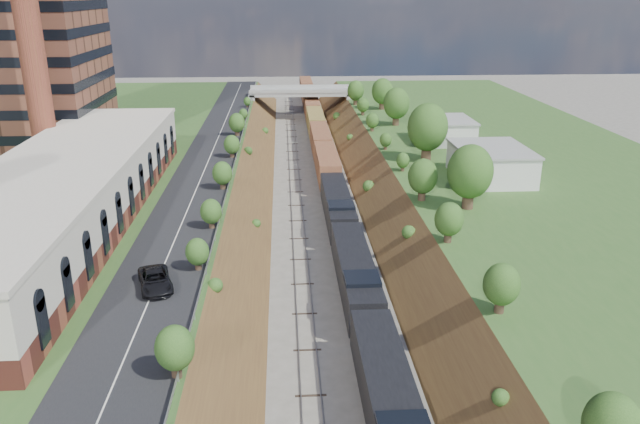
% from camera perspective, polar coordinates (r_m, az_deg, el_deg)
% --- Properties ---
extents(platform_left, '(44.00, 180.00, 5.00)m').
position_cam_1_polar(platform_left, '(95.84, -20.74, 2.24)').
color(platform_left, '#355B25').
rests_on(platform_left, ground).
extents(platform_right, '(44.00, 180.00, 5.00)m').
position_cam_1_polar(platform_right, '(98.76, 18.91, 2.94)').
color(platform_right, '#355B25').
rests_on(platform_right, ground).
extents(embankment_left, '(10.00, 180.00, 10.00)m').
position_cam_1_polar(embankment_left, '(92.44, -7.43, 1.14)').
color(embankment_left, brown).
rests_on(embankment_left, ground).
extents(embankment_right, '(10.00, 180.00, 10.00)m').
position_cam_1_polar(embankment_right, '(93.46, 6.15, 1.39)').
color(embankment_right, brown).
rests_on(embankment_right, ground).
extents(rail_left_track, '(1.58, 180.00, 0.18)m').
position_cam_1_polar(rail_left_track, '(92.18, -2.22, 1.30)').
color(rail_left_track, gray).
rests_on(rail_left_track, ground).
extents(rail_right_track, '(1.58, 180.00, 0.18)m').
position_cam_1_polar(rail_right_track, '(92.43, 1.01, 1.36)').
color(rail_right_track, gray).
rests_on(rail_right_track, ground).
extents(road, '(8.00, 180.00, 0.10)m').
position_cam_1_polar(road, '(91.43, -10.39, 4.08)').
color(road, black).
rests_on(road, platform_left).
extents(guardrail, '(0.10, 171.00, 0.70)m').
position_cam_1_polar(guardrail, '(90.70, -7.84, 4.42)').
color(guardrail, '#99999E').
rests_on(guardrail, platform_left).
extents(commercial_building, '(14.30, 62.30, 7.00)m').
position_cam_1_polar(commercial_building, '(72.63, -22.35, 1.71)').
color(commercial_building, brown).
rests_on(commercial_building, platform_left).
extents(smokestack, '(3.20, 3.20, 40.00)m').
position_cam_1_polar(smokestack, '(89.45, -25.15, 15.27)').
color(smokestack, brown).
rests_on(smokestack, platform_left).
extents(overpass, '(24.50, 8.30, 7.40)m').
position_cam_1_polar(overpass, '(151.52, -1.81, 10.41)').
color(overpass, gray).
rests_on(overpass, ground).
extents(white_building_near, '(9.00, 12.00, 4.00)m').
position_cam_1_polar(white_building_near, '(87.07, 15.34, 4.25)').
color(white_building_near, silver).
rests_on(white_building_near, platform_right).
extents(white_building_far, '(8.00, 10.00, 3.60)m').
position_cam_1_polar(white_building_far, '(107.45, 11.44, 7.27)').
color(white_building_far, silver).
rests_on(white_building_far, platform_right).
extents(tree_right_large, '(5.25, 5.25, 7.61)m').
position_cam_1_polar(tree_right_large, '(73.47, 13.56, 3.57)').
color(tree_right_large, '#473323').
rests_on(tree_right_large, platform_right).
extents(tree_left_crest, '(2.45, 2.45, 3.55)m').
position_cam_1_polar(tree_left_crest, '(52.87, -11.34, -5.31)').
color(tree_left_crest, '#473323').
rests_on(tree_left_crest, platform_left).
extents(freight_train, '(3.27, 165.97, 4.82)m').
position_cam_1_polar(freight_train, '(114.60, 0.10, 6.33)').
color(freight_train, black).
rests_on(freight_train, ground).
extents(suv, '(4.00, 6.00, 1.53)m').
position_cam_1_polar(suv, '(54.81, -14.83, -6.03)').
color(suv, black).
rests_on(suv, road).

